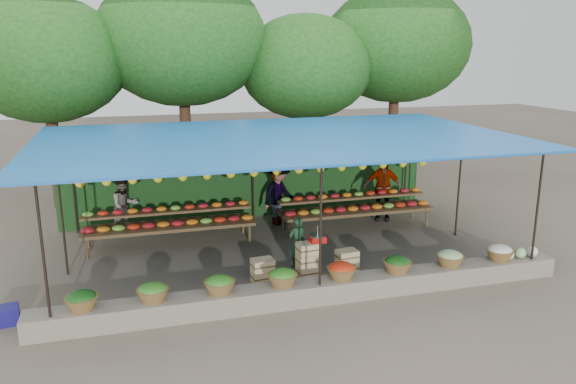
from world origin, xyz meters
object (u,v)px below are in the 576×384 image
object	(u,v)px
vendor_seated	(297,242)
blue_crate_back	(3,316)
blue_crate_front	(149,309)
crate_counter	(307,263)
weighing_scale	(317,238)

from	to	relation	value
vendor_seated	blue_crate_back	xyz separation A→B (m)	(-5.84, -1.15, -0.42)
vendor_seated	blue_crate_front	size ratio (longest dim) A/B	2.57
vendor_seated	blue_crate_back	bearing A→B (deg)	0.16
blue_crate_back	blue_crate_front	bearing A→B (deg)	-17.87
crate_counter	vendor_seated	distance (m)	0.67
crate_counter	vendor_seated	bearing A→B (deg)	91.88
blue_crate_front	blue_crate_back	size ratio (longest dim) A/B	0.85
crate_counter	blue_crate_back	world-z (taller)	crate_counter
crate_counter	weighing_scale	size ratio (longest dim) A/B	6.48
crate_counter	weighing_scale	world-z (taller)	weighing_scale
vendor_seated	blue_crate_back	world-z (taller)	vendor_seated
weighing_scale	blue_crate_front	xyz separation A→B (m)	(-3.59, -0.94, -0.72)
weighing_scale	blue_crate_front	world-z (taller)	weighing_scale
weighing_scale	vendor_seated	world-z (taller)	vendor_seated
weighing_scale	blue_crate_back	xyz separation A→B (m)	(-6.10, -0.54, -0.70)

